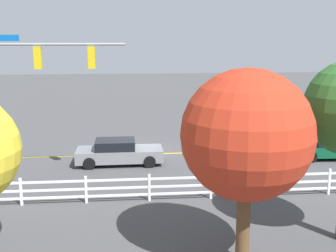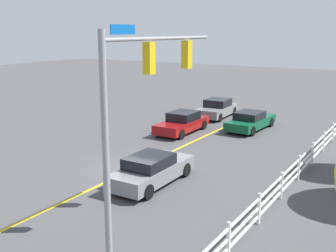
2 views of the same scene
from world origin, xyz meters
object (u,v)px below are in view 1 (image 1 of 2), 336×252
Objects in this scene: car_1 at (333,147)px; car_2 at (259,134)px; car_0 at (119,152)px; tree_2 at (247,136)px.

car_1 is 1.03× the size of car_2.
car_1 is (-12.09, -0.04, -0.04)m from car_0.
car_0 is 12.09m from car_1.
tree_2 is at bearing -70.00° from car_0.
tree_2 is at bearing 69.65° from car_2.
car_2 is at bearing -109.54° from tree_2.
car_2 reaches higher than car_1.
car_2 is at bearing 21.59° from car_0.
car_0 is 0.96× the size of car_1.
car_2 is 0.80× the size of tree_2.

